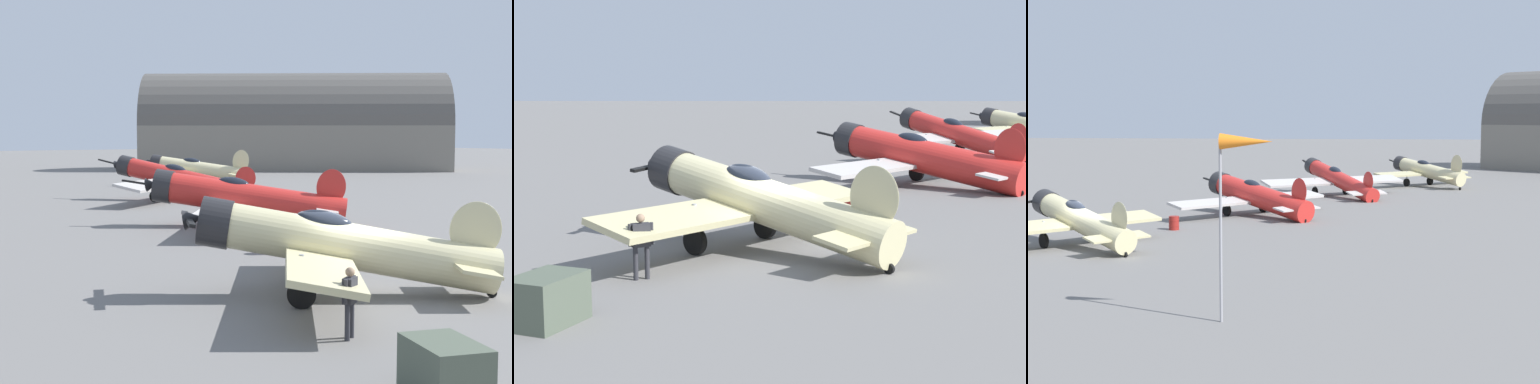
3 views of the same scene
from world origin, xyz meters
TOP-DOWN VIEW (x-y plane):
  - ground_plane at (0.00, 0.00)m, footprint 400.00×400.00m
  - airplane_foreground at (0.38, -0.31)m, footprint 8.88×9.29m
  - airplane_mid_apron at (-6.98, -15.32)m, footprint 10.31×11.04m
  - airplane_far_line at (-11.98, -29.83)m, footprint 12.36×11.12m
  - airplane_outer_stand at (-20.18, -41.00)m, footprint 9.73×9.33m
  - fuel_drum at (-3.04, -7.47)m, footprint 0.67×0.67m
  - windsock_mast at (-11.40, 14.68)m, footprint 1.88×0.58m

SIDE VIEW (x-z plane):
  - ground_plane at x=0.00m, z-range 0.00..0.00m
  - fuel_drum at x=-3.04m, z-range 0.00..0.87m
  - airplane_mid_apron at x=-6.98m, z-range -0.15..3.00m
  - airplane_foreground at x=0.38m, z-range 0.05..2.99m
  - airplane_far_line at x=-11.98m, z-range -0.19..3.23m
  - airplane_outer_stand at x=-20.18m, z-range -0.13..3.34m
  - windsock_mast at x=-11.40m, z-range 2.70..9.29m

